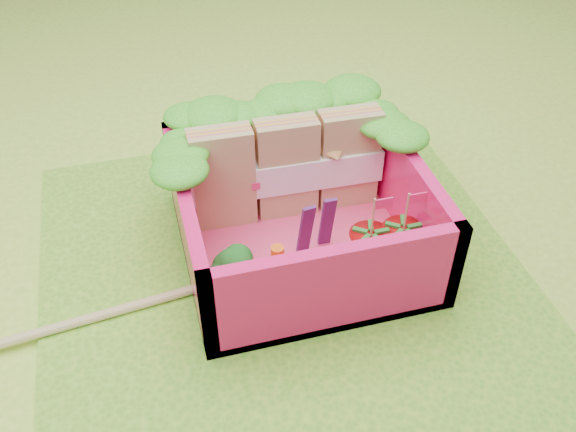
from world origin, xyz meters
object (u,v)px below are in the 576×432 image
(bento_box, at_px, (300,210))
(chopsticks, at_px, (96,317))
(sandwich_stack, at_px, (287,168))
(strawberry_left, at_px, (369,249))
(strawberry_right, at_px, (401,244))
(broccoli, at_px, (232,269))

(bento_box, bearing_deg, chopsticks, -167.74)
(sandwich_stack, distance_m, strawberry_left, 0.68)
(sandwich_stack, xyz_separation_m, strawberry_right, (0.48, -0.59, -0.18))
(sandwich_stack, distance_m, strawberry_right, 0.78)
(chopsticks, bearing_deg, broccoli, -3.99)
(strawberry_left, xyz_separation_m, strawberry_right, (0.18, -0.01, 0.00))
(bento_box, bearing_deg, sandwich_stack, 88.94)
(bento_box, height_order, sandwich_stack, sandwich_stack)
(broccoli, xyz_separation_m, strawberry_left, (0.74, 0.01, -0.05))
(strawberry_right, height_order, chopsticks, strawberry_right)
(strawberry_right, bearing_deg, chopsticks, 178.26)
(chopsticks, bearing_deg, strawberry_right, -1.74)
(strawberry_right, bearing_deg, sandwich_stack, 128.85)
(strawberry_left, bearing_deg, strawberry_right, -2.77)
(bento_box, xyz_separation_m, broccoli, (-0.44, -0.30, -0.05))
(bento_box, distance_m, sandwich_stack, 0.30)
(sandwich_stack, height_order, strawberry_right, sandwich_stack)
(chopsticks, bearing_deg, sandwich_stack, 25.10)
(strawberry_left, relative_size, strawberry_right, 0.99)
(bento_box, distance_m, strawberry_right, 0.58)
(bento_box, distance_m, chopsticks, 1.20)
(sandwich_stack, relative_size, strawberry_right, 2.36)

